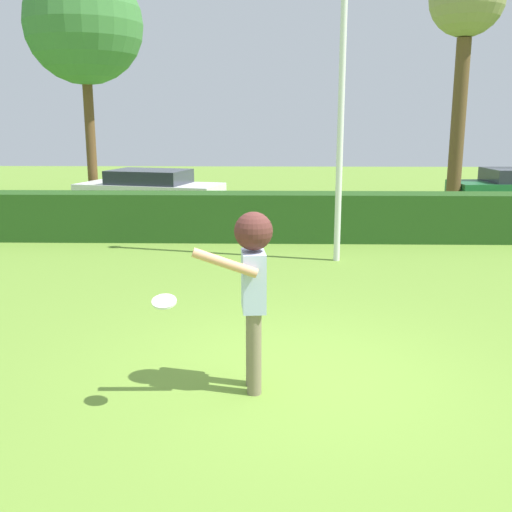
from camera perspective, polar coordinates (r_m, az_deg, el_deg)
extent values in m
plane|color=olive|center=(6.40, 3.50, -11.55)|extent=(60.00, 60.00, 0.00)
cylinder|color=#7D6F56|center=(5.87, -0.16, -9.36)|extent=(0.14, 0.14, 0.84)
cylinder|color=#7D6F56|center=(6.06, -0.31, -8.65)|extent=(0.14, 0.14, 0.84)
cube|color=silver|center=(5.74, -0.24, -2.41)|extent=(0.26, 0.40, 0.58)
cylinder|color=tan|center=(5.44, -2.99, -0.67)|extent=(0.62, 0.15, 0.30)
cylinder|color=tan|center=(5.97, -0.41, -2.00)|extent=(0.09, 0.09, 0.62)
sphere|color=tan|center=(5.64, -0.25, 2.11)|extent=(0.22, 0.22, 0.22)
sphere|color=#4E2622|center=(5.63, -0.25, 2.41)|extent=(0.37, 0.37, 0.37)
cylinder|color=white|center=(5.39, -8.82, -4.35)|extent=(0.22, 0.22, 0.09)
cylinder|color=silver|center=(11.35, 8.25, 16.09)|extent=(0.12, 0.12, 6.62)
cube|color=#254E1A|center=(13.42, 2.41, 3.79)|extent=(24.73, 0.90, 1.07)
cube|color=white|center=(17.90, -10.15, 6.00)|extent=(4.49, 2.68, 0.55)
cube|color=#2D333D|center=(17.85, -10.21, 7.51)|extent=(2.52, 2.06, 0.40)
cylinder|color=black|center=(18.14, -4.74, 5.37)|extent=(0.61, 0.24, 0.60)
cylinder|color=black|center=(16.57, -6.78, 4.61)|extent=(0.61, 0.24, 0.60)
cylinder|color=black|center=(19.35, -12.98, 5.55)|extent=(0.61, 0.24, 0.60)
cylinder|color=black|center=(17.89, -15.56, 4.84)|extent=(0.61, 0.24, 0.60)
cylinder|color=black|center=(20.08, 19.33, 5.41)|extent=(0.60, 0.13, 0.60)
cylinder|color=black|center=(18.51, 21.18, 4.69)|extent=(0.60, 0.13, 0.60)
cylinder|color=brown|center=(19.90, -15.63, 11.17)|extent=(0.31, 0.31, 4.45)
sphere|color=#407D3C|center=(20.10, -16.23, 20.61)|extent=(3.60, 3.60, 3.60)
cylinder|color=brown|center=(18.38, 18.82, 11.58)|extent=(0.40, 0.40, 4.91)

